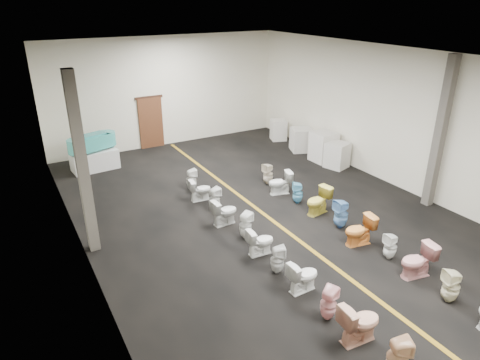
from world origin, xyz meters
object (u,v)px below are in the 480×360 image
(toilet_right_3, at_px, (418,261))
(toilet_right_6, at_px, (341,214))
(appliance_crate_c, at_px, (301,140))
(toilet_left_8, at_px, (224,212))
(toilet_right_9, at_px, (280,183))
(appliance_crate_a, at_px, (337,155))
(toilet_left_9, at_px, (215,199))
(toilet_left_5, at_px, (277,260))
(toilet_right_2, at_px, (451,286))
(toilet_left_11, at_px, (191,179))
(toilet_left_4, at_px, (303,276))
(toilet_left_7, at_px, (246,225))
(toilet_right_7, at_px, (318,201))
(toilet_right_8, at_px, (298,193))
(toilet_right_10, at_px, (268,174))
(appliance_crate_d, at_px, (278,130))
(toilet_right_5, at_px, (359,231))
(bathtub, at_px, (92,142))
(appliance_crate_b, at_px, (323,147))
(toilet_right_4, at_px, (390,246))
(toilet_left_2, at_px, (359,322))
(toilet_left_1, at_px, (398,358))
(toilet_left_6, at_px, (260,241))
(display_table, at_px, (95,160))
(toilet_left_10, at_px, (200,190))
(toilet_left_3, at_px, (328,304))

(toilet_right_3, relative_size, toilet_right_6, 0.96)
(appliance_crate_c, xyz_separation_m, toilet_left_8, (-5.68, -3.93, -0.09))
(toilet_right_6, height_order, toilet_right_9, toilet_right_6)
(appliance_crate_a, bearing_deg, toilet_left_9, -171.04)
(toilet_left_5, bearing_deg, toilet_right_2, -115.23)
(appliance_crate_a, distance_m, toilet_left_5, 7.22)
(appliance_crate_c, relative_size, toilet_right_9, 1.23)
(toilet_left_8, relative_size, toilet_left_11, 1.06)
(toilet_left_4, height_order, toilet_left_7, same)
(toilet_left_9, distance_m, toilet_left_11, 1.73)
(toilet_left_9, distance_m, toilet_right_2, 6.63)
(toilet_right_7, distance_m, toilet_right_8, 0.87)
(appliance_crate_c, distance_m, toilet_left_9, 6.32)
(toilet_right_10, bearing_deg, appliance_crate_d, 131.95)
(toilet_left_7, bearing_deg, toilet_right_5, -147.57)
(toilet_left_9, height_order, toilet_right_6, toilet_right_6)
(toilet_left_5, distance_m, toilet_right_8, 3.76)
(toilet_left_7, xyz_separation_m, toilet_left_11, (0.02, 3.56, -0.01))
(toilet_left_4, distance_m, toilet_right_8, 4.30)
(bathtub, distance_m, toilet_left_11, 4.21)
(toilet_right_6, bearing_deg, toilet_right_5, -8.39)
(appliance_crate_a, distance_m, appliance_crate_b, 0.79)
(toilet_right_4, relative_size, toilet_right_5, 0.85)
(bathtub, xyz_separation_m, toilet_right_4, (4.91, -9.56, -0.73))
(toilet_left_2, distance_m, toilet_right_8, 5.78)
(toilet_right_7, xyz_separation_m, toilet_right_9, (-0.18, 1.69, -0.02))
(toilet_right_7, bearing_deg, toilet_left_1, -35.34)
(bathtub, xyz_separation_m, appliance_crate_b, (7.90, -3.47, -0.50))
(appliance_crate_b, relative_size, toilet_right_10, 1.54)
(toilet_right_2, relative_size, toilet_right_6, 0.91)
(toilet_left_6, bearing_deg, display_table, 19.89)
(appliance_crate_a, relative_size, toilet_right_5, 1.18)
(toilet_left_8, xyz_separation_m, toilet_right_3, (2.65, -4.35, 0.03))
(toilet_left_2, distance_m, toilet_right_6, 4.27)
(toilet_right_5, xyz_separation_m, toilet_right_7, (0.18, 1.86, 0.00))
(toilet_right_6, bearing_deg, toilet_left_11, -146.74)
(toilet_left_4, bearing_deg, toilet_right_4, -93.18)
(toilet_left_10, distance_m, toilet_right_9, 2.59)
(bathtub, height_order, toilet_right_2, bathtub)
(toilet_left_10, bearing_deg, toilet_right_5, -146.19)
(toilet_left_1, xyz_separation_m, toilet_right_9, (2.45, 6.97, -0.01))
(appliance_crate_c, distance_m, toilet_left_10, 6.03)
(toilet_left_4, relative_size, toilet_right_3, 0.90)
(toilet_left_11, bearing_deg, toilet_right_3, -157.21)
(toilet_left_2, xyz_separation_m, toilet_right_2, (2.46, -0.13, -0.03))
(toilet_left_9, distance_m, toilet_right_7, 3.06)
(toilet_left_3, height_order, toilet_left_8, toilet_left_8)
(toilet_left_9, relative_size, toilet_right_5, 0.90)
(toilet_left_8, height_order, toilet_right_3, toilet_right_3)
(toilet_left_6, bearing_deg, bathtub, 19.89)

